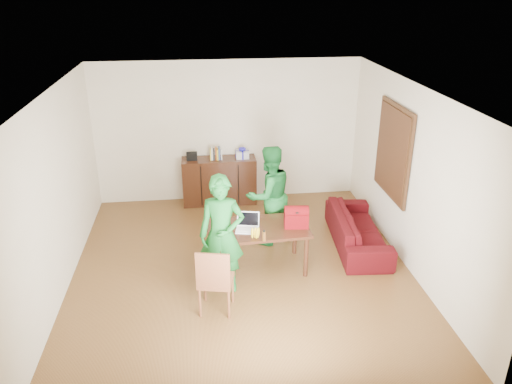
{
  "coord_description": "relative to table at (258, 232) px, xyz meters",
  "views": [
    {
      "loc": [
        -0.55,
        -6.41,
        4.06
      ],
      "look_at": [
        0.24,
        0.23,
        1.17
      ],
      "focal_mm": 35.0,
      "sensor_mm": 36.0,
      "label": 1
    }
  ],
  "objects": [
    {
      "name": "sofa",
      "position": [
        1.71,
        0.53,
        -0.33
      ],
      "size": [
        0.88,
        1.95,
        0.55
      ],
      "primitive_type": "imported",
      "rotation": [
        0.0,
        0.0,
        1.49
      ],
      "color": "#340706",
      "rests_on": "ground"
    },
    {
      "name": "table",
      "position": [
        0.0,
        0.0,
        0.0
      ],
      "size": [
        1.51,
        0.91,
        0.69
      ],
      "rotation": [
        0.0,
        0.0,
        0.06
      ],
      "color": "black",
      "rests_on": "ground"
    },
    {
      "name": "room",
      "position": [
        -0.23,
        0.1,
        0.7
      ],
      "size": [
        5.2,
        5.7,
        2.9
      ],
      "color": "#4A2A12",
      "rests_on": "ground"
    },
    {
      "name": "person_near",
      "position": [
        -0.55,
        -0.46,
        0.24
      ],
      "size": [
        0.68,
        0.5,
        1.7
      ],
      "primitive_type": "imported",
      "rotation": [
        0.0,
        0.0,
        -0.16
      ],
      "color": "#166523",
      "rests_on": "ground"
    },
    {
      "name": "chair",
      "position": [
        -0.66,
        -0.96,
        -0.33
      ],
      "size": [
        0.51,
        0.5,
        0.96
      ],
      "rotation": [
        0.0,
        0.0,
        -0.21
      ],
      "color": "brown",
      "rests_on": "ground"
    },
    {
      "name": "laptop",
      "position": [
        -0.16,
        -0.08,
        0.13
      ],
      "size": [
        0.36,
        0.29,
        0.23
      ],
      "rotation": [
        0.0,
        0.0,
        -0.2
      ],
      "color": "white",
      "rests_on": "table"
    },
    {
      "name": "bananas",
      "position": [
        -0.07,
        -0.31,
        0.11
      ],
      "size": [
        0.19,
        0.16,
        0.06
      ],
      "primitive_type": null,
      "rotation": [
        0.0,
        0.0,
        -0.42
      ],
      "color": "gold",
      "rests_on": "table"
    },
    {
      "name": "red_bag",
      "position": [
        0.56,
        -0.03,
        0.21
      ],
      "size": [
        0.37,
        0.24,
        0.26
      ],
      "primitive_type": "cube",
      "rotation": [
        0.0,
        0.0,
        -0.1
      ],
      "color": "#6A0707",
      "rests_on": "table"
    },
    {
      "name": "bottle",
      "position": [
        0.04,
        -0.41,
        0.16
      ],
      "size": [
        0.07,
        0.07,
        0.16
      ],
      "primitive_type": "cylinder",
      "rotation": [
        0.0,
        0.0,
        -0.33
      ],
      "color": "#5C3615",
      "rests_on": "table"
    },
    {
      "name": "person_far",
      "position": [
        0.28,
        0.82,
        0.22
      ],
      "size": [
        0.99,
        0.9,
        1.66
      ],
      "primitive_type": "imported",
      "rotation": [
        0.0,
        0.0,
        3.56
      ],
      "color": "#166527",
      "rests_on": "ground"
    }
  ]
}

